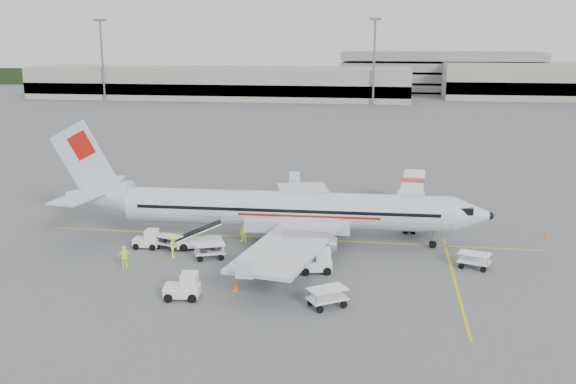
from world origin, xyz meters
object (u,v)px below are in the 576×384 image
(aircraft, at_px, (287,185))
(tug_mid, at_px, (182,286))
(tug_aft, at_px, (146,239))
(tug_fore, at_px, (316,261))
(belt_loader, at_px, (199,232))
(jet_bridge, at_px, (412,199))

(aircraft, relative_size, tug_mid, 15.43)
(tug_mid, xyz_separation_m, tug_aft, (-6.37, 10.04, -0.10))
(tug_fore, relative_size, tug_mid, 1.01)
(belt_loader, bearing_deg, tug_fore, -44.43)
(jet_bridge, distance_m, tug_aft, 26.06)
(aircraft, bearing_deg, jet_bridge, 39.30)
(tug_mid, bearing_deg, tug_aft, 115.55)
(jet_bridge, bearing_deg, tug_mid, -121.20)
(aircraft, height_order, tug_fore, aircraft)
(tug_fore, xyz_separation_m, tug_mid, (-8.49, -6.41, -0.01))
(belt_loader, xyz_separation_m, tug_mid, (1.96, -10.82, -0.46))
(belt_loader, height_order, tug_fore, belt_loader)
(belt_loader, relative_size, tug_fore, 2.12)
(belt_loader, xyz_separation_m, tug_fore, (10.45, -4.41, -0.45))
(jet_bridge, xyz_separation_m, tug_fore, (-7.77, -16.51, -1.00))
(belt_loader, bearing_deg, jet_bridge, 12.02)
(aircraft, bearing_deg, belt_loader, -161.70)
(belt_loader, xyz_separation_m, tug_aft, (-4.40, -0.78, -0.57))
(jet_bridge, xyz_separation_m, belt_loader, (-18.23, -12.10, -0.54))
(belt_loader, relative_size, tug_mid, 2.14)
(aircraft, bearing_deg, tug_aft, -165.30)
(jet_bridge, height_order, tug_aft, jet_bridge)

